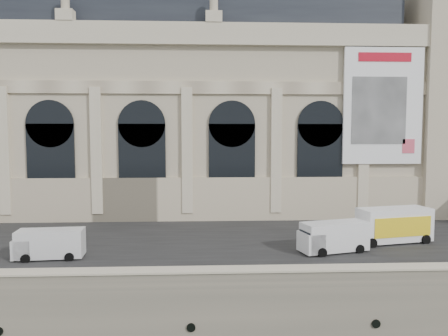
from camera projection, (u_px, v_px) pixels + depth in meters
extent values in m
cube|color=gray|center=(184.00, 224.00, 62.63)|extent=(160.00, 70.00, 6.00)
cube|color=#2D2D2D|center=(174.00, 238.00, 41.47)|extent=(160.00, 24.00, 0.06)
cube|color=gray|center=(160.00, 279.00, 28.09)|extent=(160.00, 1.20, 1.10)
cube|color=beige|center=(160.00, 270.00, 28.04)|extent=(160.00, 1.40, 0.12)
cube|color=#B6A78C|center=(136.00, 125.00, 57.26)|extent=(68.00, 18.00, 22.00)
cube|color=beige|center=(125.00, 200.00, 48.82)|extent=(68.60, 0.40, 5.00)
cube|color=beige|center=(122.00, 33.00, 47.22)|extent=(69.00, 0.80, 2.40)
cube|color=beige|center=(123.00, 87.00, 47.83)|extent=(68.00, 0.30, 1.40)
cube|color=#22272E|center=(135.00, 16.00, 56.15)|extent=(64.00, 15.00, 6.00)
cube|color=beige|center=(4.00, 151.00, 47.69)|extent=(1.20, 0.50, 14.00)
cube|color=black|center=(51.00, 165.00, 48.10)|extent=(5.20, 0.25, 9.00)
cylinder|color=black|center=(50.00, 124.00, 47.75)|extent=(5.20, 0.25, 5.20)
cube|color=beige|center=(96.00, 151.00, 48.14)|extent=(1.20, 0.50, 14.00)
cube|color=black|center=(142.00, 164.00, 48.56)|extent=(5.20, 0.25, 9.00)
cylinder|color=black|center=(142.00, 124.00, 48.21)|extent=(5.20, 0.25, 5.20)
cube|color=beige|center=(187.00, 151.00, 48.60)|extent=(1.20, 0.50, 14.00)
cube|color=black|center=(232.00, 164.00, 49.02)|extent=(5.20, 0.25, 9.00)
cylinder|color=black|center=(232.00, 124.00, 48.67)|extent=(5.20, 0.25, 5.20)
cube|color=beige|center=(276.00, 151.00, 49.06)|extent=(1.20, 0.50, 14.00)
cube|color=black|center=(320.00, 164.00, 49.48)|extent=(5.20, 0.25, 9.00)
cylinder|color=black|center=(320.00, 124.00, 49.13)|extent=(5.20, 0.25, 5.20)
cube|color=beige|center=(364.00, 151.00, 49.52)|extent=(1.20, 0.50, 14.00)
cube|color=white|center=(383.00, 106.00, 49.02)|extent=(9.00, 0.35, 13.00)
cube|color=#B20B1C|center=(385.00, 57.00, 48.39)|extent=(6.00, 0.06, 1.00)
cube|color=gray|center=(379.00, 110.00, 48.84)|extent=(6.20, 0.06, 7.50)
cube|color=#D24A60|center=(408.00, 146.00, 49.32)|extent=(1.40, 0.06, 1.60)
cube|color=#B6A78C|center=(447.00, 94.00, 55.79)|extent=(12.00, 14.00, 30.00)
cube|color=silver|center=(51.00, 243.00, 34.53)|extent=(5.21, 2.36, 2.16)
cube|color=silver|center=(24.00, 248.00, 34.31)|extent=(1.57, 2.08, 1.50)
cube|color=black|center=(17.00, 242.00, 34.20)|extent=(0.19, 1.69, 0.75)
cylinder|color=black|center=(25.00, 259.00, 33.43)|extent=(0.73, 0.29, 0.71)
cylinder|color=black|center=(33.00, 252.00, 35.38)|extent=(0.73, 0.29, 0.71)
cylinder|color=black|center=(69.00, 257.00, 33.82)|extent=(0.73, 0.29, 0.71)
cylinder|color=black|center=(75.00, 250.00, 35.77)|extent=(0.73, 0.29, 0.71)
cube|color=white|center=(334.00, 236.00, 36.46)|extent=(5.86, 3.50, 2.34)
cube|color=white|center=(311.00, 242.00, 35.82)|extent=(2.04, 2.46, 1.63)
cube|color=black|center=(305.00, 236.00, 35.61)|extent=(0.54, 1.78, 0.81)
cylinder|color=black|center=(322.00, 253.00, 34.99)|extent=(0.81, 0.45, 0.77)
cylinder|color=black|center=(309.00, 246.00, 37.02)|extent=(0.81, 0.45, 0.77)
cylinder|color=black|center=(360.00, 249.00, 36.06)|extent=(0.81, 0.45, 0.77)
cylinder|color=black|center=(345.00, 243.00, 38.09)|extent=(0.81, 0.45, 0.77)
cube|color=white|center=(394.00, 224.00, 39.68)|extent=(6.93, 3.82, 2.95)
cube|color=yellow|center=(403.00, 227.00, 38.44)|extent=(5.57, 1.24, 1.75)
cube|color=#B20B1C|center=(403.00, 227.00, 38.44)|extent=(3.21, 0.72, 0.66)
cube|color=white|center=(358.00, 234.00, 38.80)|extent=(2.21, 2.71, 1.64)
cylinder|color=black|center=(372.00, 243.00, 37.80)|extent=(0.92, 0.48, 0.87)
cylinder|color=black|center=(356.00, 237.00, 40.23)|extent=(0.92, 0.48, 0.87)
cylinder|color=black|center=(426.00, 239.00, 39.18)|extent=(0.92, 0.48, 0.87)
cylinder|color=black|center=(407.00, 233.00, 41.60)|extent=(0.92, 0.48, 0.87)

